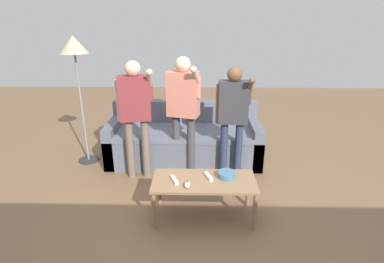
{
  "coord_description": "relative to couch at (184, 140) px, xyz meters",
  "views": [
    {
      "loc": [
        0.02,
        -2.72,
        1.96
      ],
      "look_at": [
        -0.05,
        0.39,
        0.77
      ],
      "focal_mm": 28.54,
      "sensor_mm": 36.0,
      "label": 1
    }
  ],
  "objects": [
    {
      "name": "ground_plane",
      "position": [
        0.18,
        -1.33,
        -0.28
      ],
      "size": [
        12.0,
        12.0,
        0.0
      ],
      "primitive_type": "plane",
      "color": "brown"
    },
    {
      "name": "couch",
      "position": [
        0.0,
        0.0,
        0.0
      ],
      "size": [
        2.11,
        0.86,
        0.78
      ],
      "color": "slate",
      "rests_on": "ground"
    },
    {
      "name": "coffee_table",
      "position": [
        0.26,
        -1.39,
        0.09
      ],
      "size": [
        1.03,
        0.47,
        0.43
      ],
      "color": "#997551",
      "rests_on": "ground"
    },
    {
      "name": "snack_bowl",
      "position": [
        0.49,
        -1.33,
        0.17
      ],
      "size": [
        0.18,
        0.18,
        0.06
      ],
      "primitive_type": "cylinder",
      "color": "teal",
      "rests_on": "coffee_table"
    },
    {
      "name": "game_remote_nunchuk",
      "position": [
        0.1,
        -1.52,
        0.17
      ],
      "size": [
        0.06,
        0.09,
        0.05
      ],
      "color": "white",
      "rests_on": "coffee_table"
    },
    {
      "name": "floor_lamp",
      "position": [
        -1.38,
        -0.12,
        1.22
      ],
      "size": [
        0.36,
        0.36,
        1.73
      ],
      "color": "#2D2D33",
      "rests_on": "ground"
    },
    {
      "name": "player_left",
      "position": [
        -0.56,
        -0.56,
        0.65
      ],
      "size": [
        0.46,
        0.31,
        1.48
      ],
      "color": "#756656",
      "rests_on": "ground"
    },
    {
      "name": "player_center",
      "position": [
        0.01,
        -0.45,
        0.67
      ],
      "size": [
        0.43,
        0.42,
        1.52
      ],
      "color": "#47474C",
      "rests_on": "ground"
    },
    {
      "name": "player_right",
      "position": [
        0.61,
        -0.54,
        0.61
      ],
      "size": [
        0.42,
        0.32,
        1.42
      ],
      "color": "#2D3856",
      "rests_on": "ground"
    },
    {
      "name": "game_remote_wand_near",
      "position": [
        -0.03,
        -1.42,
        0.16
      ],
      "size": [
        0.1,
        0.16,
        0.03
      ],
      "color": "white",
      "rests_on": "coffee_table"
    },
    {
      "name": "game_remote_wand_far",
      "position": [
        0.31,
        -1.34,
        0.16
      ],
      "size": [
        0.09,
        0.16,
        0.03
      ],
      "color": "white",
      "rests_on": "coffee_table"
    }
  ]
}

